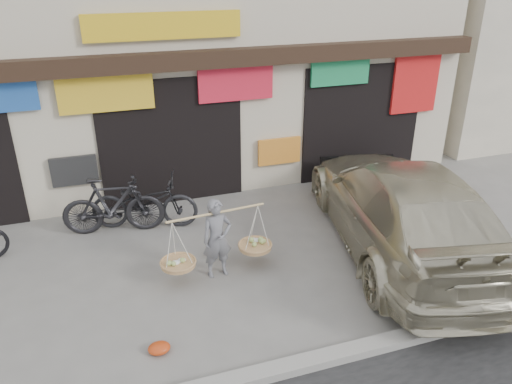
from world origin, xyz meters
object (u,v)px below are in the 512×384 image
object	(u,v)px
street_vendor	(217,242)
bike_3	(113,206)
suv	(402,206)
bike_1	(114,205)
bike_2	(144,202)

from	to	relation	value
street_vendor	bike_3	bearing A→B (deg)	122.05
bike_3	suv	bearing A→B (deg)	-104.93
street_vendor	bike_1	distance (m)	2.54
bike_1	bike_2	world-z (taller)	bike_1
bike_2	bike_3	size ratio (longest dim) A/B	1.09
street_vendor	bike_3	world-z (taller)	street_vendor
bike_3	bike_1	bearing A→B (deg)	-80.55
street_vendor	bike_1	world-z (taller)	street_vendor
bike_1	bike_2	xyz separation A→B (m)	(0.57, 0.03, -0.03)
bike_1	street_vendor	bearing A→B (deg)	-134.09
street_vendor	suv	size ratio (longest dim) A/B	0.31
bike_2	bike_3	distance (m)	0.60
street_vendor	bike_2	world-z (taller)	street_vendor
bike_1	suv	distance (m)	5.37
bike_3	street_vendor	bearing A→B (deg)	-133.62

